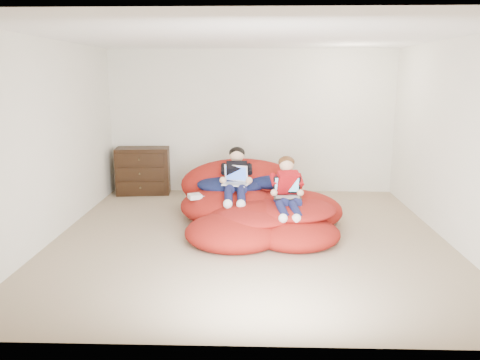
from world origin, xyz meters
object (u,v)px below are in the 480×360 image
(older_boy, at_px, (236,175))
(laptop_white, at_px, (236,179))
(younger_boy, at_px, (287,187))
(laptop_black, at_px, (287,192))
(dresser, at_px, (143,171))
(beanbag_pile, at_px, (256,207))

(older_boy, xyz_separation_m, laptop_white, (-0.00, -0.09, -0.04))
(older_boy, bearing_deg, younger_boy, -36.01)
(laptop_black, bearing_deg, older_boy, 142.50)
(dresser, bearing_deg, younger_boy, -40.38)
(younger_boy, relative_size, laptop_black, 2.63)
(younger_boy, height_order, laptop_black, younger_boy)
(beanbag_pile, xyz_separation_m, older_boy, (-0.29, 0.18, 0.41))
(younger_boy, height_order, laptop_white, younger_boy)
(older_boy, relative_size, laptop_white, 2.75)
(beanbag_pile, height_order, laptop_white, laptop_white)
(laptop_white, relative_size, laptop_black, 1.12)
(dresser, xyz_separation_m, laptop_white, (1.70, -1.62, 0.22))
(beanbag_pile, height_order, younger_boy, younger_boy)
(older_boy, bearing_deg, dresser, 138.00)
(dresser, height_order, beanbag_pile, dresser)
(beanbag_pile, bearing_deg, younger_boy, -38.32)
(younger_boy, bearing_deg, older_boy, 143.99)
(dresser, height_order, younger_boy, younger_boy)
(laptop_white, height_order, laptop_black, laptop_white)
(beanbag_pile, distance_m, younger_boy, 0.63)
(older_boy, bearing_deg, laptop_black, -37.50)
(dresser, bearing_deg, laptop_black, -40.76)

